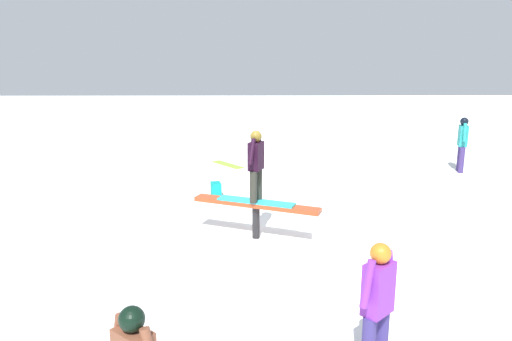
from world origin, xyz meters
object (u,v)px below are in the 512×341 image
Objects in this scene: loose_snowboard_lime at (228,165)px; backpack_on_snow at (216,189)px; main_rider_on_rail at (256,168)px; bystander_purple at (378,302)px; bystander_teal at (462,142)px; rail_feature at (256,208)px.

backpack_on_snow reaches higher than loose_snowboard_lime.
backpack_on_snow is at bearing -41.09° from loose_snowboard_lime.
bystander_purple is (-1.23, 4.03, -0.50)m from main_rider_on_rail.
bystander_purple reaches higher than backpack_on_snow.
bystander_purple is 10.35m from loose_snowboard_lime.
loose_snowboard_lime is 3.78× the size of backpack_on_snow.
main_rider_on_rail reaches higher than bystander_teal.
main_rider_on_rail is at bearing 0.00° from rail_feature.
backpack_on_snow is (0.93, -2.74, -0.42)m from rail_feature.
bystander_purple reaches higher than loose_snowboard_lime.
bystander_purple is at bearing 165.60° from bystander_teal.
bystander_purple is 7.14m from backpack_on_snow.
bystander_teal is 1.22× the size of loose_snowboard_lime.
main_rider_on_rail is 1.13× the size of loose_snowboard_lime.
main_rider_on_rail is at bearing 5.55° from backpack_on_snow.
backpack_on_snow is (2.16, -6.77, -0.68)m from bystander_purple.
bystander_teal reaches higher than rail_feature.
rail_feature is 1.62× the size of main_rider_on_rail.
bystander_teal is (-5.94, -5.16, -0.46)m from main_rider_on_rail.
rail_feature is 0.75m from main_rider_on_rail.
loose_snowboard_lime is (2.03, -10.12, -0.83)m from bystander_purple.
bystander_purple is (-1.23, 4.03, 0.25)m from rail_feature.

